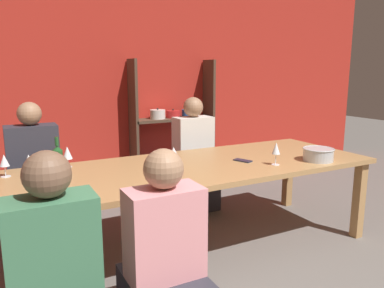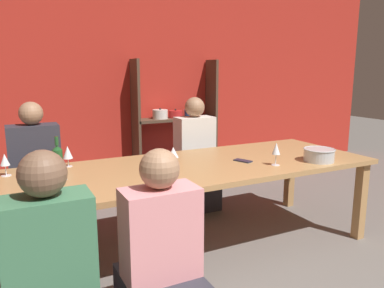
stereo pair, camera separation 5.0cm
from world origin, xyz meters
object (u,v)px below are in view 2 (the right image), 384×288
mixing_bowl (319,154)px  person_near_b (161,277)px  shelf_unit (175,140)px  wine_glass_white_a (276,150)px  wine_glass_empty_a (5,160)px  cell_phone (243,161)px  person_far_a (37,188)px  wine_glass_white_d (29,160)px  wine_bottle_green (58,160)px  dining_table (198,172)px  wine_glass_red_a (68,153)px  wine_glass_white_b (173,153)px  wine_glass_white_c (61,174)px  person_far_b (195,167)px

mixing_bowl → person_near_b: 1.77m
shelf_unit → wine_glass_white_a: 2.34m
wine_glass_empty_a → cell_phone: 1.82m
person_near_b → mixing_bowl: bearing=18.3°
mixing_bowl → person_far_a: size_ratio=0.21×
cell_phone → person_near_b: 1.39m
shelf_unit → person_far_a: (-1.85, -1.09, -0.10)m
wine_glass_white_d → wine_bottle_green: bearing=-19.6°
shelf_unit → cell_phone: bearing=-98.7°
cell_phone → person_near_b: (-1.07, -0.82, -0.34)m
mixing_bowl → wine_bottle_green: wine_bottle_green is taller
dining_table → person_far_a: person_far_a is taller
wine_glass_red_a → wine_glass_white_b: bearing=-29.7°
wine_glass_white_b → wine_glass_white_a: bearing=-21.0°
wine_glass_white_a → wine_glass_white_c: bearing=178.2°
wine_glass_white_d → wine_glass_empty_a: bearing=153.8°
wine_bottle_green → wine_glass_white_a: wine_bottle_green is taller
cell_phone → person_far_a: 1.86m
wine_glass_white_b → cell_phone: size_ratio=1.00×
wine_bottle_green → wine_glass_white_b: bearing=-13.2°
wine_glass_white_d → person_near_b: size_ratio=0.15×
wine_glass_white_d → person_near_b: 1.35m
person_far_a → person_near_b: person_far_a is taller
dining_table → cell_phone: bearing=-11.5°
wine_bottle_green → person_near_b: person_near_b is taller
shelf_unit → dining_table: 2.13m
person_far_a → dining_table: bearing=141.3°
wine_glass_red_a → person_far_b: bearing=20.3°
mixing_bowl → wine_glass_red_a: (-1.89, 0.76, 0.05)m
wine_bottle_green → wine_glass_white_b: 0.84m
person_far_a → person_near_b: size_ratio=1.11×
wine_glass_white_a → wine_glass_white_d: size_ratio=1.14×
wine_glass_white_b → person_near_b: size_ratio=0.15×
shelf_unit → wine_bottle_green: (-1.75, -1.83, 0.31)m
wine_bottle_green → wine_glass_white_a: size_ratio=1.55×
wine_glass_white_d → dining_table: bearing=-11.4°
mixing_bowl → wine_glass_white_a: wine_glass_white_a is taller
wine_glass_white_a → person_far_a: 2.13m
wine_glass_white_a → wine_glass_empty_a: 2.03m
wine_glass_red_a → wine_glass_empty_a: 0.45m
shelf_unit → person_far_b: size_ratio=1.35×
mixing_bowl → dining_table: bearing=159.4°
cell_phone → wine_glass_white_c: bearing=-173.1°
wine_glass_white_a → person_near_b: (-1.23, -0.60, -0.46)m
dining_table → wine_glass_white_c: (-1.08, -0.26, 0.19)m
wine_glass_white_b → mixing_bowl: bearing=-16.4°
wine_bottle_green → wine_glass_red_a: 0.24m
mixing_bowl → wine_glass_white_b: 1.22m
cell_phone → wine_glass_white_d: bearing=168.6°
mixing_bowl → person_far_b: person_far_b is taller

